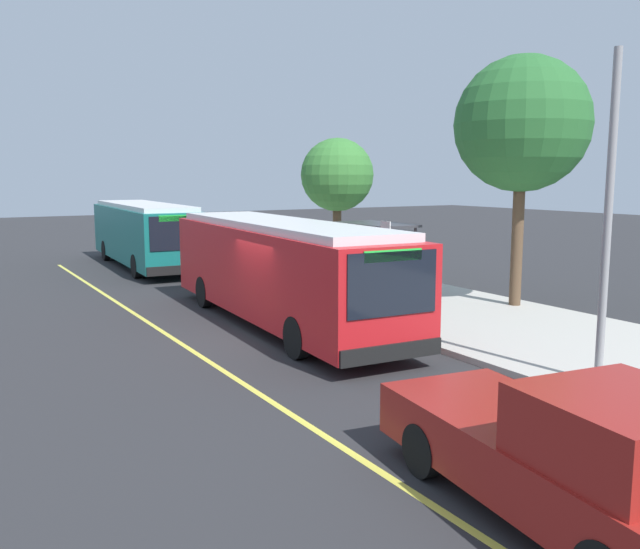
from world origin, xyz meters
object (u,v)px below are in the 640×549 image
Objects in this scene: transit_bus_second at (144,232)px; route_sign_post at (385,256)px; pedestrian_commuter at (351,275)px; transit_bus_main at (281,268)px; waiting_bench at (385,282)px; pickup_truck at (573,458)px.

transit_bus_second is 3.99× the size of route_sign_post.
pedestrian_commuter is (-2.12, 0.23, -0.84)m from route_sign_post.
transit_bus_main is at bearing -118.43° from route_sign_post.
waiting_bench is (12.65, 4.54, -0.98)m from transit_bus_second.
waiting_bench is at bearing 19.72° from transit_bus_second.
transit_bus_main is 5.02m from waiting_bench.
route_sign_post is at bearing 8.93° from transit_bus_second.
transit_bus_main is 2.99m from route_sign_post.
waiting_bench is at bearing 112.30° from pedestrian_commuter.
pickup_truck is 2.00× the size of route_sign_post.
transit_bus_main and route_sign_post have the same top height.
transit_bus_main is 14.12m from transit_bus_second.
route_sign_post is 2.29m from pedestrian_commuter.
pedestrian_commuter is at bearing -67.70° from waiting_bench.
pickup_truck is at bearing -21.81° from pedestrian_commuter.
route_sign_post reaches higher than waiting_bench.
pedestrian_commuter reaches higher than waiting_bench.
route_sign_post is (1.41, 2.61, 0.34)m from transit_bus_main.
pickup_truck is 3.32× the size of pedestrian_commuter.
transit_bus_second is 1.99× the size of pickup_truck.
pedestrian_commuter is (13.42, 2.67, -0.50)m from transit_bus_second.
route_sign_post is at bearing 155.28° from pickup_truck.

